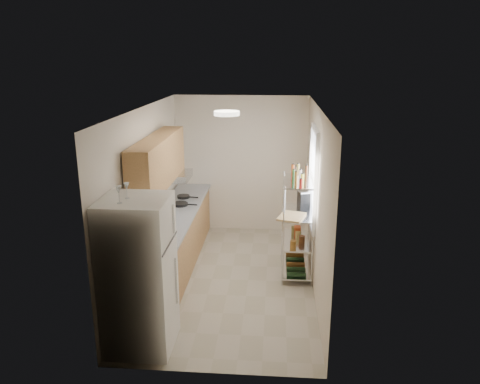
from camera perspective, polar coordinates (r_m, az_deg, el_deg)
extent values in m
cube|color=#ABA08B|center=(7.29, -1.22, -10.64)|extent=(2.50, 4.40, 0.01)
cube|color=silver|center=(6.53, -1.35, 10.20)|extent=(2.50, 4.40, 0.01)
cube|color=beige|center=(8.92, 0.12, 3.38)|extent=(2.50, 0.01, 2.60)
cube|color=beige|center=(4.75, -3.94, -8.66)|extent=(2.50, 0.01, 2.60)
cube|color=beige|center=(7.03, -11.51, -0.55)|extent=(0.01, 4.40, 2.60)
cube|color=beige|center=(6.79, 9.31, -1.03)|extent=(0.01, 4.40, 2.60)
cube|color=tan|center=(7.64, -7.83, -5.90)|extent=(0.60, 3.48, 0.86)
cube|color=gray|center=(7.48, -7.85, -2.71)|extent=(0.63, 3.51, 0.04)
cube|color=#B7BABC|center=(6.45, -10.26, -6.04)|extent=(0.52, 0.44, 0.04)
cube|color=#B7BABC|center=(8.83, -4.24, -2.46)|extent=(0.01, 0.55, 0.72)
cube|color=tan|center=(6.94, -9.94, 3.68)|extent=(0.33, 2.20, 0.72)
cube|color=#B7BABC|center=(7.79, -7.97, 1.96)|extent=(0.50, 0.60, 0.12)
cube|color=white|center=(7.06, 8.94, 1.76)|extent=(0.06, 1.00, 1.46)
cube|color=silver|center=(7.49, 6.78, -9.09)|extent=(0.45, 0.90, 0.02)
cube|color=silver|center=(7.31, 6.90, -5.90)|extent=(0.45, 0.90, 0.02)
cube|color=silver|center=(7.15, 7.02, -2.57)|extent=(0.45, 0.90, 0.02)
cube|color=silver|center=(7.01, 7.16, 1.30)|extent=(0.45, 0.90, 0.02)
cylinder|color=silver|center=(6.81, 5.30, -5.51)|extent=(0.02, 0.02, 1.55)
cylinder|color=silver|center=(7.63, 5.23, -3.06)|extent=(0.02, 0.02, 1.55)
cylinder|color=silver|center=(6.84, 8.89, -5.57)|extent=(0.02, 0.02, 1.55)
cylinder|color=silver|center=(7.65, 8.42, -3.13)|extent=(0.02, 0.02, 1.55)
cylinder|color=white|center=(6.24, -1.63, 9.58)|extent=(0.34, 0.34, 0.05)
cube|color=white|center=(5.52, -12.25, -9.83)|extent=(0.75, 0.75, 1.81)
cylinder|color=silver|center=(7.21, -9.00, -2.55)|extent=(0.24, 0.24, 0.19)
cylinder|color=black|center=(7.84, -7.29, -1.48)|extent=(0.27, 0.27, 0.04)
cylinder|color=black|center=(8.24, -6.92, -0.56)|extent=(0.25, 0.25, 0.04)
cube|color=tan|center=(6.91, 6.32, -3.00)|extent=(0.45, 0.52, 0.03)
cube|color=black|center=(7.36, 7.76, -0.85)|extent=(0.20, 0.26, 0.27)
cube|color=#923411|center=(7.43, 7.01, -4.78)|extent=(0.10, 0.14, 0.16)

